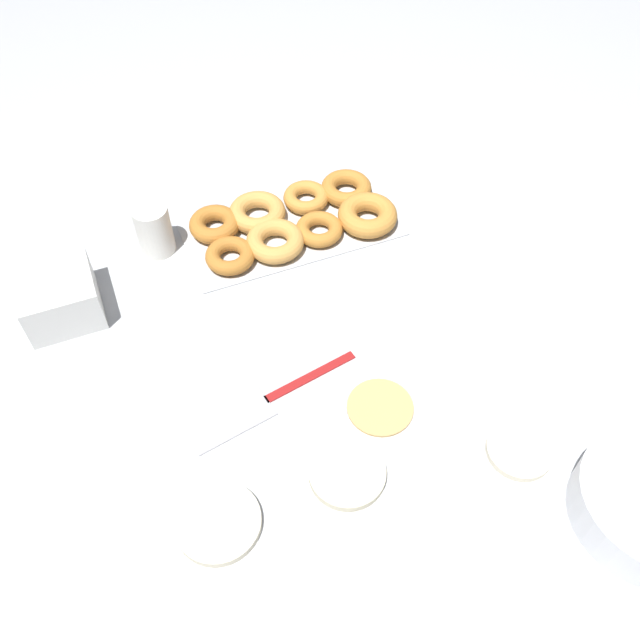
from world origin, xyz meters
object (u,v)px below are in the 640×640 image
object	(u,v)px
spatula	(249,409)
pancake_3	(347,473)
pancake_0	(380,406)
container_stack	(59,296)
donut_tray	(294,220)
pancake_1	(218,522)
pancake_2	(519,450)
paper_cup	(154,229)

from	to	relation	value
spatula	pancake_3	bearing A→B (deg)	111.33
pancake_0	container_stack	distance (m)	0.54
donut_tray	pancake_3	bearing A→B (deg)	77.89
pancake_0	pancake_1	xyz separation A→B (m)	(0.27, 0.08, 0.00)
container_stack	pancake_0	bearing A→B (deg)	138.23
container_stack	spatula	size ratio (longest dim) A/B	0.42
pancake_1	spatula	world-z (taller)	pancake_1
pancake_2	spatula	size ratio (longest dim) A/B	0.32
pancake_2	donut_tray	bearing A→B (deg)	-76.26
container_stack	donut_tray	bearing A→B (deg)	-173.28
pancake_1	paper_cup	world-z (taller)	paper_cup
paper_cup	pancake_1	bearing A→B (deg)	85.11
pancake_3	pancake_0	bearing A→B (deg)	-137.28
pancake_3	container_stack	size ratio (longest dim) A/B	0.88
pancake_1	pancake_2	bearing A→B (deg)	172.56
pancake_1	donut_tray	size ratio (longest dim) A/B	0.29
pancake_3	spatula	bearing A→B (deg)	-58.09
pancake_1	spatula	size ratio (longest dim) A/B	0.40
donut_tray	pancake_2	bearing A→B (deg)	103.74
donut_tray	container_stack	size ratio (longest dim) A/B	3.18
pancake_3	donut_tray	size ratio (longest dim) A/B	0.28
pancake_0	paper_cup	world-z (taller)	paper_cup
pancake_0	pancake_1	size ratio (longest dim) A/B	0.87
pancake_0	donut_tray	distance (m)	0.41
pancake_3	donut_tray	world-z (taller)	donut_tray
pancake_3	paper_cup	xyz separation A→B (m)	(0.14, -0.53, 0.04)
paper_cup	donut_tray	bearing A→B (deg)	171.00
pancake_1	paper_cup	bearing A→B (deg)	-94.89
pancake_1	pancake_2	xyz separation A→B (m)	(-0.42, 0.06, -0.00)
pancake_2	container_stack	distance (m)	0.74
pancake_2	container_stack	xyz separation A→B (m)	(0.55, -0.50, 0.03)
paper_cup	spatula	bearing A→B (deg)	96.80
pancake_3	container_stack	distance (m)	0.54
pancake_0	container_stack	bearing A→B (deg)	-41.77
pancake_0	donut_tray	xyz separation A→B (m)	(-0.02, -0.41, 0.01)
pancake_0	container_stack	xyz separation A→B (m)	(0.40, -0.36, 0.04)
pancake_3	pancake_1	bearing A→B (deg)	0.51
donut_tray	spatula	bearing A→B (deg)	59.68
pancake_2	paper_cup	size ratio (longest dim) A/B	0.99
pancake_1	paper_cup	xyz separation A→B (m)	(-0.05, -0.53, 0.04)
donut_tray	paper_cup	world-z (taller)	paper_cup
donut_tray	spatula	distance (m)	0.39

